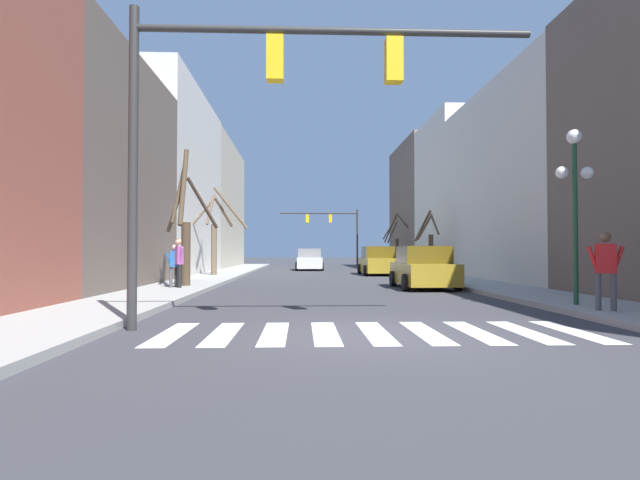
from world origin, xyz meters
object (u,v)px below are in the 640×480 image
(car_parked_right_mid, at_px, (309,260))
(pedestrian_crossing_street, at_px, (605,264))
(street_tree_left_near, at_px, (429,245))
(traffic_signal_near, at_px, (256,93))
(street_lamp_right_corner, at_px, (575,180))
(traffic_signal_far, at_px, (334,224))
(street_tree_right_near, at_px, (185,226))
(car_parked_left_near, at_px, (378,262))
(pedestrian_on_left_sidewalk, at_px, (178,259))
(pedestrian_near_right_corner, at_px, (175,262))
(street_tree_right_far, at_px, (397,243))
(street_tree_left_mid, at_px, (217,233))
(car_parked_right_near, at_px, (423,269))

(car_parked_right_mid, height_order, pedestrian_crossing_street, pedestrian_crossing_street)
(car_parked_right_mid, xyz_separation_m, street_tree_left_near, (6.72, -10.74, 1.04))
(traffic_signal_near, relative_size, street_lamp_right_corner, 1.76)
(traffic_signal_far, distance_m, street_tree_right_near, 32.87)
(traffic_signal_far, xyz_separation_m, car_parked_left_near, (1.49, -19.91, -3.46))
(pedestrian_on_left_sidewalk, bearing_deg, pedestrian_crossing_street, 18.34)
(traffic_signal_near, relative_size, pedestrian_on_left_sidewalk, 4.28)
(traffic_signal_far, distance_m, pedestrian_crossing_street, 40.67)
(pedestrian_near_right_corner, xyz_separation_m, street_tree_left_near, (11.96, 10.01, 0.75))
(car_parked_right_mid, xyz_separation_m, street_tree_right_far, (7.17, 1.33, 1.40))
(street_tree_right_far, bearing_deg, car_parked_right_mid, -169.46)
(street_tree_right_far, xyz_separation_m, street_tree_left_mid, (-12.57, -12.14, 0.30))
(traffic_signal_near, xyz_separation_m, car_parked_left_near, (5.68, 21.89, -3.60))
(traffic_signal_near, bearing_deg, street_tree_right_far, 74.43)
(street_tree_right_far, xyz_separation_m, street_tree_right_near, (-12.24, -21.17, 0.25))
(car_parked_left_near, xyz_separation_m, street_tree_right_far, (2.98, 9.19, 1.36))
(traffic_signal_near, distance_m, pedestrian_on_left_sidewalk, 10.17)
(traffic_signal_near, distance_m, car_parked_left_near, 22.90)
(car_parked_right_mid, height_order, pedestrian_near_right_corner, pedestrian_near_right_corner)
(street_lamp_right_corner, bearing_deg, street_tree_left_near, 87.86)
(traffic_signal_near, distance_m, car_parked_right_mid, 30.01)
(car_parked_right_near, bearing_deg, traffic_signal_near, 150.82)
(street_tree_right_far, bearing_deg, pedestrian_near_right_corner, -119.31)
(traffic_signal_near, height_order, street_tree_right_near, traffic_signal_near)
(street_tree_left_mid, bearing_deg, car_parked_right_near, -42.43)
(car_parked_right_mid, bearing_deg, street_tree_right_far, 100.54)
(street_tree_right_near, bearing_deg, car_parked_right_mid, 75.65)
(pedestrian_on_left_sidewalk, bearing_deg, traffic_signal_far, 129.06)
(car_parked_left_near, relative_size, street_tree_left_near, 1.31)
(traffic_signal_near, xyz_separation_m, car_parked_right_mid, (1.49, 29.75, -3.64))
(street_tree_left_mid, bearing_deg, street_lamp_right_corner, -54.69)
(car_parked_right_near, relative_size, pedestrian_crossing_street, 2.37)
(street_tree_left_mid, height_order, street_tree_right_near, street_tree_right_near)
(street_lamp_right_corner, bearing_deg, street_tree_right_near, 147.12)
(street_tree_left_mid, bearing_deg, traffic_signal_far, 70.49)
(traffic_signal_far, height_order, pedestrian_near_right_corner, traffic_signal_far)
(pedestrian_on_left_sidewalk, height_order, pedestrian_near_right_corner, pedestrian_on_left_sidewalk)
(traffic_signal_near, height_order, pedestrian_crossing_street, traffic_signal_near)
(street_tree_right_far, relative_size, street_tree_left_near, 1.20)
(car_parked_left_near, relative_size, pedestrian_on_left_sidewalk, 2.74)
(car_parked_right_near, xyz_separation_m, street_tree_left_near, (2.53, 8.83, 1.05))
(car_parked_right_mid, height_order, street_tree_right_near, street_tree_right_near)
(pedestrian_crossing_street, bearing_deg, street_tree_right_near, -16.05)
(traffic_signal_far, height_order, street_lamp_right_corner, traffic_signal_far)
(traffic_signal_far, bearing_deg, car_parked_right_mid, -102.60)
(pedestrian_near_right_corner, bearing_deg, traffic_signal_near, -82.75)
(pedestrian_crossing_street, relative_size, street_tree_left_mid, 0.35)
(car_parked_left_near, height_order, street_tree_right_far, street_tree_right_far)
(street_lamp_right_corner, bearing_deg, car_parked_right_mid, 102.73)
(car_parked_right_mid, xyz_separation_m, street_tree_right_near, (-5.07, -19.84, 1.65))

